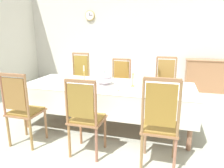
{
  "coord_description": "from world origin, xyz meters",
  "views": [
    {
      "loc": [
        1.0,
        -3.15,
        1.63
      ],
      "look_at": [
        0.11,
        0.01,
        0.8
      ],
      "focal_mm": 32.77,
      "sensor_mm": 36.0,
      "label": 1
    }
  ],
  "objects_px": {
    "candlestick_east": "(133,79)",
    "sideboard": "(212,76)",
    "chair_north_a": "(79,78)",
    "bowl_near_right": "(58,75)",
    "bowl_near_left": "(111,90)",
    "chair_north_b": "(120,83)",
    "soup_tureen": "(105,78)",
    "spoon_secondary": "(55,75)",
    "chair_south_b": "(85,116)",
    "mounted_clock": "(90,15)",
    "chair_south_a": "(23,108)",
    "dining_table": "(108,89)",
    "chair_south_c": "(160,123)",
    "candlestick_west": "(84,76)",
    "chair_north_c": "(165,84)",
    "spoon_primary": "(118,91)"
  },
  "relations": [
    {
      "from": "soup_tureen",
      "to": "spoon_secondary",
      "type": "distance_m",
      "value": 1.33
    },
    {
      "from": "dining_table",
      "to": "sideboard",
      "type": "distance_m",
      "value": 3.64
    },
    {
      "from": "chair_south_b",
      "to": "bowl_near_right",
      "type": "bearing_deg",
      "value": 130.7
    },
    {
      "from": "spoon_primary",
      "to": "spoon_secondary",
      "type": "xyz_separation_m",
      "value": [
        -1.57,
        0.8,
        0.0
      ]
    },
    {
      "from": "dining_table",
      "to": "spoon_primary",
      "type": "bearing_deg",
      "value": -52.39
    },
    {
      "from": "chair_south_a",
      "to": "chair_north_c",
      "type": "bearing_deg",
      "value": 44.92
    },
    {
      "from": "chair_north_a",
      "to": "spoon_primary",
      "type": "xyz_separation_m",
      "value": [
        1.26,
        -1.32,
        0.16
      ]
    },
    {
      "from": "chair_north_c",
      "to": "soup_tureen",
      "type": "xyz_separation_m",
      "value": [
        -1.0,
        -0.96,
        0.28
      ]
    },
    {
      "from": "chair_south_c",
      "to": "soup_tureen",
      "type": "xyz_separation_m",
      "value": [
        -1.0,
        0.96,
        0.27
      ]
    },
    {
      "from": "bowl_near_left",
      "to": "mounted_clock",
      "type": "height_order",
      "value": "mounted_clock"
    },
    {
      "from": "chair_north_a",
      "to": "bowl_near_right",
      "type": "height_order",
      "value": "chair_north_a"
    },
    {
      "from": "bowl_near_left",
      "to": "sideboard",
      "type": "relative_size",
      "value": 0.1
    },
    {
      "from": "chair_south_b",
      "to": "candlestick_west",
      "type": "distance_m",
      "value": 1.09
    },
    {
      "from": "candlestick_east",
      "to": "sideboard",
      "type": "distance_m",
      "value": 3.41
    },
    {
      "from": "dining_table",
      "to": "chair_south_c",
      "type": "height_order",
      "value": "chair_south_c"
    },
    {
      "from": "chair_north_b",
      "to": "dining_table",
      "type": "bearing_deg",
      "value": 90.78
    },
    {
      "from": "chair_north_c",
      "to": "chair_south_c",
      "type": "bearing_deg",
      "value": 90.0
    },
    {
      "from": "chair_south_b",
      "to": "sideboard",
      "type": "bearing_deg",
      "value": 60.54
    },
    {
      "from": "chair_south_c",
      "to": "candlestick_west",
      "type": "distance_m",
      "value": 1.7
    },
    {
      "from": "bowl_near_left",
      "to": "chair_north_b",
      "type": "bearing_deg",
      "value": 97.87
    },
    {
      "from": "candlestick_east",
      "to": "mounted_clock",
      "type": "distance_m",
      "value": 3.94
    },
    {
      "from": "chair_south_b",
      "to": "mounted_clock",
      "type": "distance_m",
      "value": 4.67
    },
    {
      "from": "chair_south_c",
      "to": "spoon_secondary",
      "type": "relative_size",
      "value": 6.62
    },
    {
      "from": "chair_north_a",
      "to": "chair_south_b",
      "type": "bearing_deg",
      "value": 116.84
    },
    {
      "from": "bowl_near_left",
      "to": "spoon_secondary",
      "type": "height_order",
      "value": "bowl_near_left"
    },
    {
      "from": "chair_north_a",
      "to": "candlestick_west",
      "type": "distance_m",
      "value": 1.14
    },
    {
      "from": "candlestick_west",
      "to": "candlestick_east",
      "type": "distance_m",
      "value": 0.87
    },
    {
      "from": "chair_north_a",
      "to": "bowl_near_left",
      "type": "xyz_separation_m",
      "value": [
        1.16,
        -1.34,
        0.17
      ]
    },
    {
      "from": "dining_table",
      "to": "sideboard",
      "type": "xyz_separation_m",
      "value": [
        2.17,
        2.91,
        -0.23
      ]
    },
    {
      "from": "chair_north_a",
      "to": "bowl_near_left",
      "type": "relative_size",
      "value": 8.36
    },
    {
      "from": "chair_south_b",
      "to": "chair_north_c",
      "type": "relative_size",
      "value": 0.94
    },
    {
      "from": "bowl_near_right",
      "to": "spoon_primary",
      "type": "xyz_separation_m",
      "value": [
        1.47,
        -0.78,
        -0.01
      ]
    },
    {
      "from": "soup_tureen",
      "to": "bowl_near_left",
      "type": "relative_size",
      "value": 2.04
    },
    {
      "from": "chair_south_a",
      "to": "spoon_secondary",
      "type": "height_order",
      "value": "chair_south_a"
    },
    {
      "from": "dining_table",
      "to": "chair_north_b",
      "type": "relative_size",
      "value": 2.68
    },
    {
      "from": "chair_north_a",
      "to": "bowl_near_left",
      "type": "distance_m",
      "value": 1.78
    },
    {
      "from": "chair_north_a",
      "to": "spoon_primary",
      "type": "relative_size",
      "value": 6.62
    },
    {
      "from": "candlestick_east",
      "to": "bowl_near_right",
      "type": "height_order",
      "value": "candlestick_east"
    },
    {
      "from": "chair_south_a",
      "to": "chair_north_a",
      "type": "bearing_deg",
      "value": 90.0
    },
    {
      "from": "spoon_secondary",
      "to": "candlestick_west",
      "type": "bearing_deg",
      "value": -15.31
    },
    {
      "from": "bowl_near_right",
      "to": "chair_south_b",
      "type": "bearing_deg",
      "value": -49.3
    },
    {
      "from": "chair_north_b",
      "to": "soup_tureen",
      "type": "relative_size",
      "value": 3.75
    },
    {
      "from": "chair_south_a",
      "to": "chair_north_c",
      "type": "relative_size",
      "value": 0.96
    },
    {
      "from": "candlestick_west",
      "to": "spoon_secondary",
      "type": "bearing_deg",
      "value": 152.5
    },
    {
      "from": "sideboard",
      "to": "bowl_near_left",
      "type": "bearing_deg",
      "value": 58.69
    },
    {
      "from": "chair_south_a",
      "to": "candlestick_west",
      "type": "distance_m",
      "value": 1.15
    },
    {
      "from": "soup_tureen",
      "to": "bowl_near_left",
      "type": "bearing_deg",
      "value": -59.01
    },
    {
      "from": "soup_tureen",
      "to": "sideboard",
      "type": "xyz_separation_m",
      "value": [
        2.23,
        2.91,
        -0.41
      ]
    },
    {
      "from": "chair_south_a",
      "to": "bowl_near_left",
      "type": "height_order",
      "value": "chair_south_a"
    },
    {
      "from": "dining_table",
      "to": "sideboard",
      "type": "relative_size",
      "value": 2.0
    }
  ]
}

